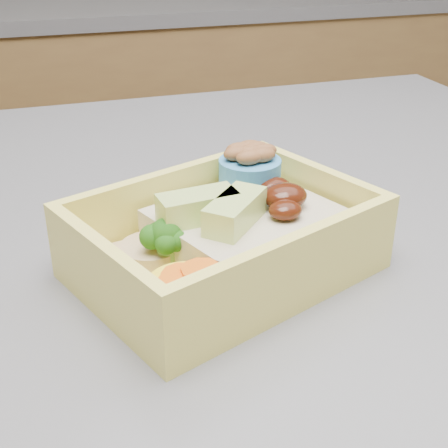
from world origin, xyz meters
name	(u,v)px	position (x,y,z in m)	size (l,w,h in m)	color
bento_box	(229,236)	(0.20, -0.10, 0.94)	(0.22, 0.19, 0.07)	#F3E664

